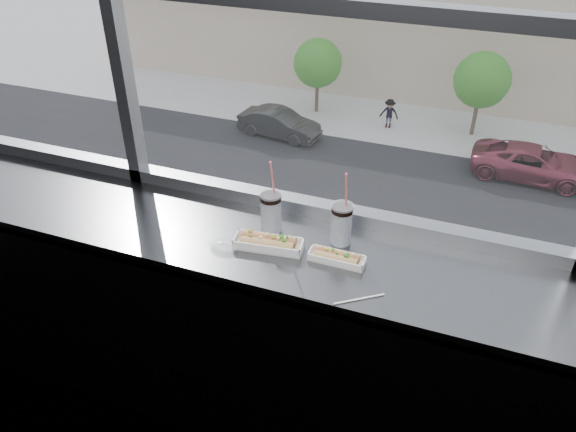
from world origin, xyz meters
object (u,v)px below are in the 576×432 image
(hotdog_tray_left, at_px, (268,242))
(car_far_b, at_px, (534,158))
(car_far_a, at_px, (279,119))
(car_near_c, at_px, (428,237))
(tree_left, at_px, (318,63))
(hotdog_tray_right, at_px, (337,257))
(soda_cup_right, at_px, (342,222))
(loose_straw, at_px, (359,299))
(pedestrian_a, at_px, (390,111))
(wrapper, at_px, (224,246))
(tree_center, at_px, (482,80))
(soda_cup_left, at_px, (271,210))
(car_near_a, at_px, (121,174))

(hotdog_tray_left, distance_m, car_far_b, 26.90)
(car_far_a, distance_m, car_near_c, 12.18)
(car_near_c, height_order, tree_left, tree_left)
(hotdog_tray_right, xyz_separation_m, tree_left, (-9.04, 28.30, -9.16))
(car_far_a, bearing_deg, hotdog_tray_left, -151.08)
(soda_cup_right, distance_m, car_near_c, 19.68)
(loose_straw, bearing_deg, pedestrian_a, 63.73)
(wrapper, height_order, tree_left, wrapper)
(car_near_c, relative_size, pedestrian_a, 2.83)
(car_far_a, xyz_separation_m, tree_center, (9.82, 4.00, 2.07))
(soda_cup_right, bearing_deg, wrapper, -154.03)
(soda_cup_left, height_order, tree_center, soda_cup_left)
(hotdog_tray_left, relative_size, hotdog_tray_right, 1.29)
(car_near_c, bearing_deg, hotdog_tray_right, 178.77)
(hotdog_tray_left, bearing_deg, soda_cup_right, 21.22)
(car_far_b, distance_m, tree_left, 12.84)
(car_far_a, distance_m, pedestrian_a, 6.23)
(car_far_a, relative_size, pedestrian_a, 2.98)
(car_near_c, bearing_deg, car_far_b, -28.44)
(loose_straw, height_order, tree_left, loose_straw)
(tree_left, bearing_deg, soda_cup_left, -72.82)
(pedestrian_a, bearing_deg, soda_cup_right, -80.64)
(hotdog_tray_right, distance_m, loose_straw, 0.23)
(car_far_b, distance_m, tree_center, 5.42)
(car_near_a, height_order, pedestrian_a, pedestrian_a)
(soda_cup_left, distance_m, wrapper, 0.25)
(hotdog_tray_right, bearing_deg, pedestrian_a, 99.65)
(soda_cup_right, relative_size, car_far_b, 0.05)
(soda_cup_right, distance_m, wrapper, 0.49)
(soda_cup_left, bearing_deg, car_far_b, 82.13)
(soda_cup_right, bearing_deg, car_near_a, 131.59)
(hotdog_tray_right, relative_size, loose_straw, 1.15)
(hotdog_tray_left, distance_m, tree_left, 31.02)
(soda_cup_right, xyz_separation_m, car_near_c, (-0.65, 16.17, -11.20))
(car_far_a, distance_m, car_near_a, 9.19)
(hotdog_tray_right, xyz_separation_m, car_far_a, (-9.86, 24.30, -11.07))
(hotdog_tray_left, bearing_deg, pedestrian_a, 91.35)
(car_far_b, bearing_deg, hotdog_tray_right, 175.44)
(wrapper, xyz_separation_m, car_near_a, (-13.92, 16.38, -11.10))
(hotdog_tray_right, height_order, soda_cup_right, soda_cup_right)
(soda_cup_left, relative_size, pedestrian_a, 0.17)
(tree_left, bearing_deg, tree_center, 0.00)
(loose_straw, height_order, pedestrian_a, loose_straw)
(wrapper, distance_m, car_far_b, 26.98)
(soda_cup_left, height_order, car_near_a, soda_cup_left)
(soda_cup_right, bearing_deg, tree_center, 90.02)
(soda_cup_right, relative_size, tree_left, 0.08)
(loose_straw, distance_m, car_near_a, 24.61)
(hotdog_tray_right, xyz_separation_m, wrapper, (-0.46, -0.08, -0.01))
(tree_center, bearing_deg, car_near_c, -93.08)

